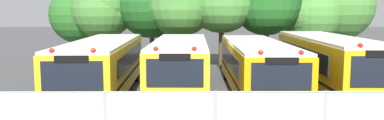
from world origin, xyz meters
TOP-DOWN VIEW (x-y plane):
  - ground_plane at (0.00, 0.00)m, footprint 160.00×160.00m
  - school_bus_0 at (-5.28, -0.15)m, footprint 2.78×10.68m
  - school_bus_1 at (-1.71, 0.21)m, footprint 2.64×10.07m
  - school_bus_2 at (1.87, 0.15)m, footprint 2.68×10.89m
  - school_bus_3 at (5.31, 0.22)m, footprint 2.81×10.99m
  - tree_0 at (-9.25, 10.64)m, footprint 4.24×4.24m
  - tree_1 at (-7.21, 9.31)m, footprint 4.40×4.38m
  - tree_2 at (-4.03, 9.24)m, footprint 4.98×4.98m
  - tree_6 at (7.22, 9.77)m, footprint 4.23×4.23m
  - tree_7 at (9.83, 10.80)m, footprint 5.16×5.16m

SIDE VIEW (x-z plane):
  - ground_plane at x=0.00m, z-range 0.00..0.00m
  - school_bus_2 at x=1.87m, z-range 0.07..2.63m
  - school_bus_1 at x=-1.71m, z-range 0.07..2.71m
  - school_bus_0 at x=-5.28m, z-range 0.07..2.73m
  - school_bus_3 at x=5.31m, z-range 0.07..2.87m
  - tree_6 at x=7.22m, z-range 0.74..6.45m
  - tree_0 at x=-9.25m, z-range 0.80..6.54m
  - tree_1 at x=-7.21m, z-range 1.09..7.40m
  - tree_7 at x=9.83m, z-range 0.91..7.78m
  - tree_2 at x=-4.03m, z-range 0.99..7.96m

